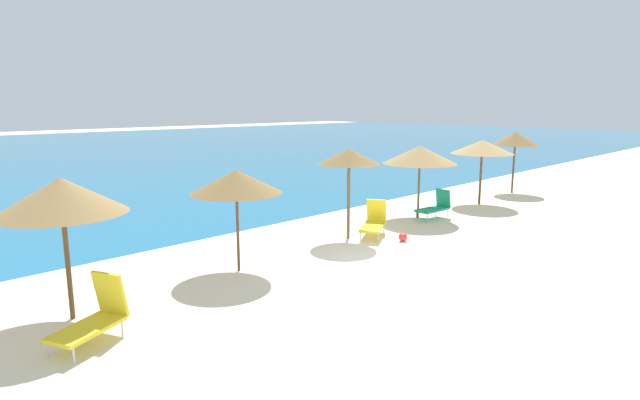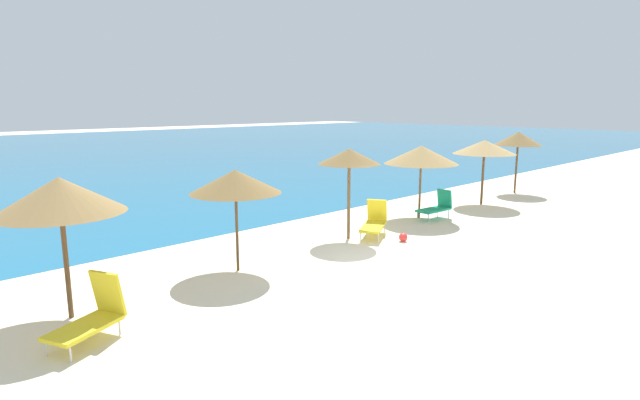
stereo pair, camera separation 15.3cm
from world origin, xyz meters
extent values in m
plane|color=beige|center=(0.00, 0.00, 0.00)|extent=(160.00, 160.00, 0.00)
cube|color=#1E6B93|center=(0.00, 38.05, 0.00)|extent=(160.00, 65.32, 0.01)
cylinder|color=brown|center=(-6.93, 2.02, 1.13)|extent=(0.10, 0.10, 2.26)
cone|color=olive|center=(-6.93, 2.02, 2.45)|extent=(2.38, 2.38, 0.70)
cylinder|color=brown|center=(-2.89, 2.12, 1.07)|extent=(0.07, 0.07, 2.14)
cone|color=olive|center=(-2.89, 2.12, 2.28)|extent=(2.26, 2.26, 0.58)
cylinder|color=brown|center=(1.40, 2.30, 1.24)|extent=(0.10, 0.10, 2.49)
cone|color=olive|center=(1.40, 2.30, 2.58)|extent=(1.92, 1.92, 0.48)
cylinder|color=brown|center=(5.40, 2.45, 1.08)|extent=(0.08, 0.08, 2.16)
cone|color=#9E7F4C|center=(5.40, 2.45, 2.34)|extent=(2.67, 2.67, 0.66)
cylinder|color=brown|center=(9.43, 2.15, 1.14)|extent=(0.10, 0.10, 2.27)
cone|color=tan|center=(9.43, 2.15, 2.40)|extent=(2.54, 2.54, 0.57)
cylinder|color=brown|center=(13.17, 2.47, 1.20)|extent=(0.09, 0.09, 2.40)
cone|color=olive|center=(13.17, 2.47, 2.56)|extent=(2.14, 2.14, 0.63)
cube|color=yellow|center=(-7.17, 0.61, 0.32)|extent=(1.43, 1.11, 0.07)
cube|color=yellow|center=(-6.63, 0.85, 0.75)|extent=(0.46, 0.68, 0.85)
cylinder|color=silver|center=(-7.78, 0.65, 0.14)|extent=(0.04, 0.04, 0.29)
cylinder|color=silver|center=(-7.56, 0.14, 0.14)|extent=(0.04, 0.04, 0.29)
cylinder|color=silver|center=(-6.79, 1.08, 0.14)|extent=(0.04, 0.04, 0.29)
cylinder|color=silver|center=(-6.57, 0.58, 0.14)|extent=(0.04, 0.04, 0.29)
cube|color=#199972|center=(5.57, 1.96, 0.36)|extent=(1.40, 0.70, 0.07)
cube|color=#199972|center=(6.21, 1.91, 0.70)|extent=(0.21, 0.61, 0.68)
cylinder|color=silver|center=(5.02, 2.26, 0.16)|extent=(0.04, 0.04, 0.32)
cylinder|color=silver|center=(4.98, 1.75, 0.16)|extent=(0.04, 0.04, 0.32)
cylinder|color=silver|center=(6.17, 2.17, 0.16)|extent=(0.04, 0.04, 0.32)
cylinder|color=silver|center=(6.13, 1.66, 0.16)|extent=(0.04, 0.04, 0.32)
cube|color=yellow|center=(2.04, 1.83, 0.36)|extent=(1.66, 1.34, 0.07)
cube|color=yellow|center=(2.67, 2.21, 0.74)|extent=(0.57, 0.69, 0.74)
cylinder|color=silver|center=(1.33, 1.72, 0.16)|extent=(0.04, 0.04, 0.32)
cylinder|color=silver|center=(1.61, 1.26, 0.16)|extent=(0.04, 0.04, 0.32)
cylinder|color=silver|center=(2.47, 2.40, 0.16)|extent=(0.04, 0.04, 0.32)
cylinder|color=silver|center=(2.74, 1.94, 0.16)|extent=(0.04, 0.04, 0.32)
sphere|color=red|center=(2.33, 0.87, 0.13)|extent=(0.27, 0.27, 0.27)
camera|label=1|loc=(-10.05, -8.06, 4.14)|focal=28.52mm
camera|label=2|loc=(-9.94, -8.17, 4.14)|focal=28.52mm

